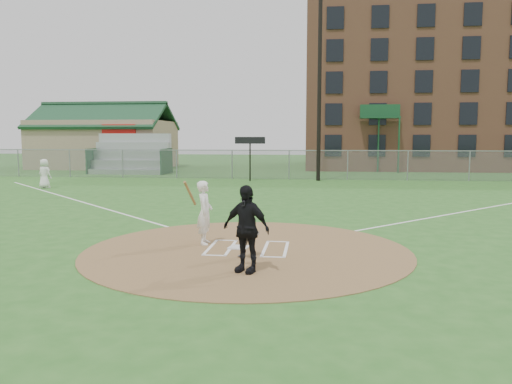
# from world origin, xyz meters

# --- Properties ---
(ground) EXTENTS (140.00, 140.00, 0.00)m
(ground) POSITION_xyz_m (0.00, 0.00, 0.00)
(ground) COLOR #2A6221
(ground) RESTS_ON ground
(dirt_circle) EXTENTS (8.40, 8.40, 0.02)m
(dirt_circle) POSITION_xyz_m (0.00, 0.00, 0.01)
(dirt_circle) COLOR olive
(dirt_circle) RESTS_ON ground
(home_plate) EXTENTS (0.57, 0.57, 0.03)m
(home_plate) POSITION_xyz_m (-0.25, 0.16, 0.04)
(home_plate) COLOR silver
(home_plate) RESTS_ON dirt_circle
(foul_line_first) EXTENTS (17.04, 17.04, 0.01)m
(foul_line_first) POSITION_xyz_m (9.00, 9.00, 0.01)
(foul_line_first) COLOR white
(foul_line_first) RESTS_ON ground
(foul_line_third) EXTENTS (17.04, 17.04, 0.01)m
(foul_line_third) POSITION_xyz_m (-9.00, 9.00, 0.01)
(foul_line_third) COLOR white
(foul_line_third) RESTS_ON ground
(catcher) EXTENTS (0.60, 0.50, 1.12)m
(catcher) POSITION_xyz_m (0.15, -0.88, 0.58)
(catcher) COLOR slate
(catcher) RESTS_ON dirt_circle
(umpire) EXTENTS (1.20, 0.86, 1.89)m
(umpire) POSITION_xyz_m (0.26, -2.11, 0.96)
(umpire) COLOR black
(umpire) RESTS_ON dirt_circle
(ondeck_player) EXTENTS (0.91, 0.70, 1.67)m
(ondeck_player) POSITION_xyz_m (-13.63, 14.34, 0.83)
(ondeck_player) COLOR white
(ondeck_player) RESTS_ON ground
(batters_boxes) EXTENTS (2.08, 1.88, 0.01)m
(batters_boxes) POSITION_xyz_m (0.00, 0.15, 0.03)
(batters_boxes) COLOR white
(batters_boxes) RESTS_ON dirt_circle
(batter_at_plate) EXTENTS (0.64, 1.03, 1.78)m
(batter_at_plate) POSITION_xyz_m (-1.23, 0.55, 0.89)
(batter_at_plate) COLOR white
(batter_at_plate) RESTS_ON dirt_circle
(outfield_fence) EXTENTS (56.08, 0.08, 2.03)m
(outfield_fence) POSITION_xyz_m (0.00, 22.00, 1.02)
(outfield_fence) COLOR slate
(outfield_fence) RESTS_ON ground
(bleachers) EXTENTS (6.08, 3.20, 3.20)m
(bleachers) POSITION_xyz_m (-13.00, 26.20, 1.59)
(bleachers) COLOR #B7BABF
(bleachers) RESTS_ON ground
(clubhouse) EXTENTS (12.20, 8.71, 6.23)m
(clubhouse) POSITION_xyz_m (-18.00, 32.99, 2.39)
(clubhouse) COLOR tan
(clubhouse) RESTS_ON ground
(brick_warehouse) EXTENTS (30.00, 17.17, 15.00)m
(brick_warehouse) POSITION_xyz_m (16.00, 37.96, 7.50)
(brick_warehouse) COLOR #9F5F44
(brick_warehouse) RESTS_ON ground
(light_pole) EXTENTS (1.20, 0.30, 12.22)m
(light_pole) POSITION_xyz_m (2.00, 21.00, 6.61)
(light_pole) COLOR black
(light_pole) RESTS_ON ground
(scoreboard_sign) EXTENTS (2.00, 0.10, 2.93)m
(scoreboard_sign) POSITION_xyz_m (-2.50, 20.20, 2.39)
(scoreboard_sign) COLOR black
(scoreboard_sign) RESTS_ON ground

